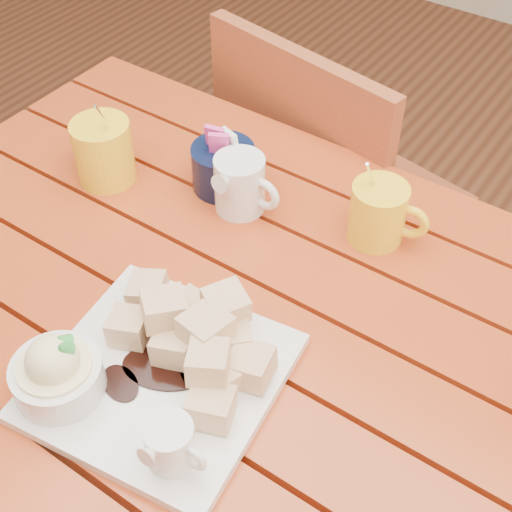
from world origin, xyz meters
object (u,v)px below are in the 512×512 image
Objects in this scene: coffee_mug_right at (380,213)px; coffee_mug_left at (102,150)px; dessert_plate at (144,367)px; table at (242,362)px; chair_far at (326,199)px.

coffee_mug_left is at bearing -174.51° from coffee_mug_right.
coffee_mug_right reaches higher than dessert_plate.
table is 0.29m from coffee_mug_right.
coffee_mug_left reaches higher than coffee_mug_right.
dessert_plate is at bearing -100.63° from table.
chair_far is at bearing 107.31° from table.
coffee_mug_right is at bearing 74.67° from dessert_plate.
coffee_mug_right is at bearing 28.76° from coffee_mug_left.
table is 0.21m from dessert_plate.
table is 3.93× the size of dessert_plate.
chair_far is (-0.14, 0.69, -0.29)m from dessert_plate.
dessert_plate is (-0.03, -0.16, 0.14)m from table.
table is 8.81× the size of coffee_mug_right.
coffee_mug_right is (0.08, 0.23, 0.15)m from table.
dessert_plate is 0.77m from chair_far.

